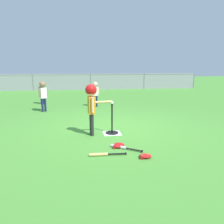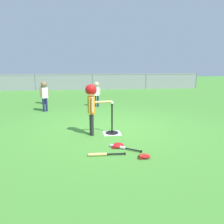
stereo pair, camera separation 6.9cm
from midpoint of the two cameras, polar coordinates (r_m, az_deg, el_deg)
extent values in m
plane|color=#478C33|center=(6.11, 0.51, -4.10)|extent=(60.00, 60.00, 0.00)
cube|color=white|center=(5.62, 0.35, -5.46)|extent=(0.44, 0.44, 0.01)
cylinder|color=black|center=(5.62, 0.35, -5.37)|extent=(0.32, 0.32, 0.03)
cylinder|color=black|center=(5.52, 0.36, -1.69)|extent=(0.04, 0.04, 0.72)
cylinder|color=black|center=(5.45, 0.36, 1.88)|extent=(0.06, 0.06, 0.02)
sphere|color=white|center=(5.45, 0.36, 2.37)|extent=(0.07, 0.07, 0.07)
cylinder|color=#262626|center=(5.49, -5.04, -3.04)|extent=(0.08, 0.08, 0.54)
cylinder|color=#262626|center=(5.38, -4.81, -3.36)|extent=(0.08, 0.08, 0.54)
cube|color=orange|center=(5.34, -5.01, 1.77)|extent=(0.17, 0.26, 0.42)
cylinder|color=beige|center=(5.48, -5.30, 2.33)|extent=(0.06, 0.06, 0.36)
cylinder|color=beige|center=(5.19, -4.72, 1.82)|extent=(0.06, 0.06, 0.36)
sphere|color=beige|center=(5.29, -5.08, 5.40)|extent=(0.24, 0.24, 0.24)
sphere|color=red|center=(5.29, -5.08, 5.72)|extent=(0.27, 0.27, 0.27)
cylinder|color=#DBB266|center=(5.37, -2.82, 2.56)|extent=(0.60, 0.13, 0.06)
cylinder|color=#191E4C|center=(9.31, -3.45, 2.82)|extent=(0.07, 0.07, 0.46)
cylinder|color=#191E4C|center=(9.29, -4.08, 2.80)|extent=(0.07, 0.07, 0.46)
cube|color=white|center=(9.25, -3.80, 5.34)|extent=(0.21, 0.13, 0.36)
cylinder|color=beige|center=(9.26, -3.00, 5.52)|extent=(0.05, 0.05, 0.31)
cylinder|color=beige|center=(9.23, -4.60, 5.48)|extent=(0.05, 0.05, 0.31)
sphere|color=beige|center=(9.22, -3.82, 7.16)|extent=(0.21, 0.21, 0.21)
cylinder|color=#191E4C|center=(10.42, -16.70, 3.25)|extent=(0.07, 0.07, 0.45)
cylinder|color=#191E4C|center=(10.39, -17.22, 3.19)|extent=(0.07, 0.07, 0.45)
cube|color=black|center=(10.35, -17.09, 5.39)|extent=(0.23, 0.20, 0.35)
cylinder|color=#8C6647|center=(10.39, -16.45, 5.59)|extent=(0.05, 0.05, 0.30)
cylinder|color=#8C6647|center=(10.32, -17.76, 5.47)|extent=(0.05, 0.05, 0.30)
sphere|color=#8C6647|center=(10.33, -17.19, 6.95)|extent=(0.20, 0.20, 0.20)
cylinder|color=#191E4C|center=(8.66, -16.34, 1.84)|extent=(0.08, 0.08, 0.50)
cylinder|color=#191E4C|center=(8.62, -17.01, 1.75)|extent=(0.08, 0.08, 0.50)
cube|color=white|center=(8.58, -16.84, 4.75)|extent=(0.26, 0.24, 0.39)
cylinder|color=#8C6647|center=(8.64, -16.02, 5.03)|extent=(0.06, 0.06, 0.34)
cylinder|color=#8C6647|center=(8.52, -17.71, 4.84)|extent=(0.06, 0.06, 0.34)
sphere|color=#8C6647|center=(8.55, -16.97, 6.87)|extent=(0.22, 0.22, 0.22)
cylinder|color=silver|center=(4.63, 1.94, -8.95)|extent=(0.31, 0.26, 0.06)
cylinder|color=black|center=(4.49, 5.96, -9.67)|extent=(0.30, 0.23, 0.03)
cylinder|color=black|center=(4.43, 8.06, -10.03)|extent=(0.04, 0.05, 0.05)
cylinder|color=#DBB266|center=(4.25, -3.27, -10.88)|extent=(0.35, 0.08, 0.06)
cylinder|color=black|center=(4.28, 1.51, -10.72)|extent=(0.35, 0.04, 0.03)
cylinder|color=black|center=(4.30, 3.86, -10.62)|extent=(0.02, 0.05, 0.05)
ellipsoid|color=#B21919|center=(4.65, 1.84, -8.81)|extent=(0.26, 0.23, 0.07)
cube|color=#B21919|center=(4.59, 0.86, -9.06)|extent=(0.06, 0.05, 0.06)
ellipsoid|color=brown|center=(4.24, 8.82, -11.02)|extent=(0.25, 0.21, 0.07)
cube|color=brown|center=(4.17, 7.95, -11.39)|extent=(0.06, 0.05, 0.06)
ellipsoid|color=#B21919|center=(4.74, 2.16, -8.39)|extent=(0.27, 0.24, 0.07)
cube|color=#B21919|center=(4.69, 1.14, -8.60)|extent=(0.06, 0.06, 0.06)
ellipsoid|color=#B21919|center=(4.20, 8.82, -11.23)|extent=(0.25, 0.21, 0.07)
cube|color=#B21919|center=(4.13, 7.90, -11.60)|extent=(0.06, 0.05, 0.06)
cylinder|color=slate|center=(16.46, -19.07, 7.25)|extent=(0.06, 0.06, 1.15)
cylinder|color=slate|center=(16.18, -4.91, 7.78)|extent=(0.06, 0.06, 1.15)
cylinder|color=slate|center=(16.87, 8.91, 7.84)|extent=(0.06, 0.06, 1.15)
cylinder|color=slate|center=(18.43, 21.01, 7.52)|extent=(0.06, 0.06, 1.15)
cube|color=gray|center=(16.15, -4.95, 9.61)|extent=(16.00, 0.03, 0.03)
cube|color=gray|center=(16.18, -4.91, 7.78)|extent=(16.00, 0.01, 1.15)
camera|label=1|loc=(0.03, -89.64, 0.07)|focal=35.43mm
camera|label=2|loc=(0.03, 90.36, -0.07)|focal=35.43mm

